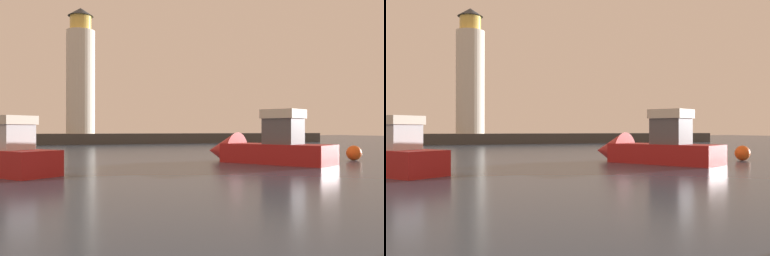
# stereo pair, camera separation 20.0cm
# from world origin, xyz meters

# --- Properties ---
(ground_plane) EXTENTS (220.00, 220.00, 0.00)m
(ground_plane) POSITION_xyz_m (0.00, 32.01, 0.00)
(ground_plane) COLOR #2D3D51
(breakwater) EXTENTS (80.31, 4.89, 1.55)m
(breakwater) POSITION_xyz_m (0.00, 64.03, 0.78)
(breakwater) COLOR #423F3D
(breakwater) RESTS_ON ground_plane
(lighthouse) EXTENTS (4.14, 4.14, 18.60)m
(lighthouse) POSITION_xyz_m (-0.39, 64.03, 10.37)
(lighthouse) COLOR silver
(lighthouse) RESTS_ON breakwater
(motorboat_2) EXTENTS (6.69, 8.95, 4.00)m
(motorboat_2) POSITION_xyz_m (6.91, 23.43, 0.95)
(motorboat_2) COLOR #B21E1E
(motorboat_2) RESTS_ON ground_plane
(mooring_buoy) EXTENTS (1.04, 1.04, 1.04)m
(mooring_buoy) POSITION_xyz_m (14.06, 22.87, 0.52)
(mooring_buoy) COLOR #EA5919
(mooring_buoy) RESTS_ON ground_plane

